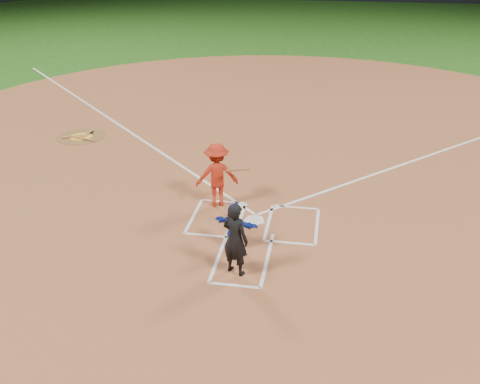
% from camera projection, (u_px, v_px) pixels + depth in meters
% --- Properties ---
extents(ground, '(120.00, 120.00, 0.00)m').
position_uv_depth(ground, '(254.00, 221.00, 13.64)').
color(ground, '#1E5114').
rests_on(ground, ground).
extents(home_plate_dirt, '(28.00, 28.00, 0.01)m').
position_uv_depth(home_plate_dirt, '(279.00, 139.00, 18.94)').
color(home_plate_dirt, brown).
rests_on(home_plate_dirt, ground).
extents(home_plate, '(0.60, 0.60, 0.02)m').
position_uv_depth(home_plate, '(254.00, 220.00, 13.63)').
color(home_plate, white).
rests_on(home_plate, home_plate_dirt).
extents(on_deck_circle, '(1.70, 1.70, 0.01)m').
position_uv_depth(on_deck_circle, '(81.00, 137.00, 19.13)').
color(on_deck_circle, brown).
rests_on(on_deck_circle, home_plate_dirt).
extents(on_deck_logo, '(0.80, 0.80, 0.00)m').
position_uv_depth(on_deck_logo, '(81.00, 137.00, 19.13)').
color(on_deck_logo, yellow).
rests_on(on_deck_logo, on_deck_circle).
extents(on_deck_bat_a, '(0.11, 0.84, 0.06)m').
position_uv_depth(on_deck_bat_a, '(88.00, 134.00, 19.31)').
color(on_deck_bat_a, '#A9813E').
rests_on(on_deck_bat_a, on_deck_circle).
extents(on_deck_bat_b, '(0.75, 0.50, 0.06)m').
position_uv_depth(on_deck_bat_b, '(74.00, 136.00, 19.06)').
color(on_deck_bat_b, '#915B35').
rests_on(on_deck_bat_b, on_deck_circle).
extents(on_deck_bat_c, '(0.83, 0.24, 0.06)m').
position_uv_depth(on_deck_bat_c, '(85.00, 139.00, 18.80)').
color(on_deck_bat_c, '#986337').
rests_on(on_deck_bat_c, on_deck_circle).
extents(bat_weight_donut, '(0.19, 0.19, 0.05)m').
position_uv_depth(bat_weight_donut, '(91.00, 132.00, 19.44)').
color(bat_weight_donut, black).
rests_on(bat_weight_donut, on_deck_circle).
extents(catcher, '(1.12, 0.58, 1.15)m').
position_uv_depth(catcher, '(234.00, 226.00, 12.24)').
color(catcher, '#1630B8').
rests_on(catcher, home_plate_dirt).
extents(umpire, '(0.72, 0.61, 1.66)m').
position_uv_depth(umpire, '(235.00, 239.00, 11.24)').
color(umpire, black).
rests_on(umpire, home_plate_dirt).
extents(chalk_markings, '(28.35, 17.32, 0.01)m').
position_uv_depth(chalk_markings, '(277.00, 146.00, 18.30)').
color(chalk_markings, white).
rests_on(chalk_markings, home_plate_dirt).
extents(batter_at_plate, '(1.50, 1.00, 1.75)m').
position_uv_depth(batter_at_plate, '(217.00, 175.00, 14.06)').
color(batter_at_plate, '#B52514').
rests_on(batter_at_plate, home_plate_dirt).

